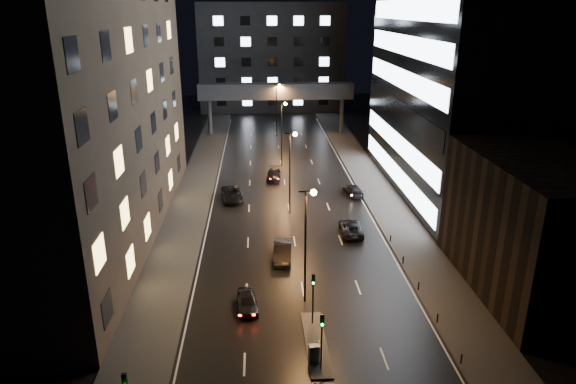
% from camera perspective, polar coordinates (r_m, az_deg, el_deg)
% --- Properties ---
extents(ground, '(160.00, 160.00, 0.00)m').
position_cam_1_polar(ground, '(74.04, -0.39, 1.11)').
color(ground, black).
rests_on(ground, ground).
extents(sidewalk_left, '(5.00, 110.00, 0.15)m').
position_cam_1_polar(sidewalk_left, '(69.76, -10.48, -0.36)').
color(sidewalk_left, '#383533').
rests_on(sidewalk_left, ground).
extents(sidewalk_right, '(5.00, 110.00, 0.15)m').
position_cam_1_polar(sidewalk_right, '(71.09, 9.94, 0.06)').
color(sidewalk_right, '#383533').
rests_on(sidewalk_right, ground).
extents(building_left, '(15.00, 48.00, 40.00)m').
position_cam_1_polar(building_left, '(57.33, -23.35, 14.54)').
color(building_left, '#2D2319').
rests_on(building_left, ground).
extents(building_right_low, '(10.00, 18.00, 12.00)m').
position_cam_1_polar(building_right_low, '(49.01, 25.86, -3.48)').
color(building_right_low, black).
rests_on(building_right_low, ground).
extents(building_right_glass, '(20.00, 36.00, 45.00)m').
position_cam_1_polar(building_right_glass, '(72.05, 21.07, 17.59)').
color(building_right_glass, black).
rests_on(building_right_glass, ground).
extents(building_far, '(34.00, 14.00, 25.00)m').
position_cam_1_polar(building_far, '(128.59, -1.86, 14.77)').
color(building_far, '#333335').
rests_on(building_far, ground).
extents(skybridge, '(30.00, 3.00, 10.00)m').
position_cam_1_polar(skybridge, '(101.29, -1.34, 11.05)').
color(skybridge, '#333335').
rests_on(skybridge, ground).
extents(median_island, '(1.60, 8.00, 0.15)m').
position_cam_1_polar(median_island, '(40.01, 3.13, -16.43)').
color(median_island, '#383533').
rests_on(median_island, ground).
extents(traffic_signal_near, '(0.28, 0.34, 4.40)m').
position_cam_1_polar(traffic_signal_near, '(40.42, 2.81, -10.89)').
color(traffic_signal_near, black).
rests_on(traffic_signal_near, median_island).
extents(traffic_signal_far, '(0.28, 0.34, 4.40)m').
position_cam_1_polar(traffic_signal_far, '(35.83, 3.78, -15.36)').
color(traffic_signal_far, black).
rests_on(traffic_signal_far, median_island).
extents(bollard_row, '(0.12, 25.12, 0.90)m').
position_cam_1_polar(bollard_row, '(45.50, 15.23, -11.72)').
color(bollard_row, black).
rests_on(bollard_row, ground).
extents(streetlight_near, '(1.45, 0.50, 10.15)m').
position_cam_1_polar(streetlight_near, '(41.94, 2.18, -4.44)').
color(streetlight_near, black).
rests_on(streetlight_near, ground).
extents(streetlight_mid_a, '(1.45, 0.50, 10.15)m').
position_cam_1_polar(streetlight_mid_a, '(60.67, 0.36, 3.31)').
color(streetlight_mid_a, black).
rests_on(streetlight_mid_a, ground).
extents(streetlight_mid_b, '(1.45, 0.50, 10.15)m').
position_cam_1_polar(streetlight_mid_b, '(80.02, -0.60, 7.36)').
color(streetlight_mid_b, black).
rests_on(streetlight_mid_b, ground).
extents(streetlight_far, '(1.45, 0.50, 10.15)m').
position_cam_1_polar(streetlight_far, '(99.62, -1.19, 9.83)').
color(streetlight_far, black).
rests_on(streetlight_far, ground).
extents(car_away_a, '(2.04, 4.15, 1.36)m').
position_cam_1_polar(car_away_a, '(43.76, -4.55, -12.01)').
color(car_away_a, black).
rests_on(car_away_a, ground).
extents(car_away_b, '(2.15, 5.15, 1.66)m').
position_cam_1_polar(car_away_b, '(51.40, -0.61, -6.64)').
color(car_away_b, black).
rests_on(car_away_b, ground).
extents(car_away_c, '(3.29, 5.84, 1.54)m').
position_cam_1_polar(car_away_c, '(67.34, -6.24, -0.25)').
color(car_away_c, black).
rests_on(car_away_c, ground).
extents(car_away_d, '(2.44, 5.02, 1.41)m').
position_cam_1_polar(car_away_d, '(75.14, -1.60, 1.95)').
color(car_away_d, black).
rests_on(car_away_d, ground).
extents(car_toward_a, '(2.50, 5.14, 1.41)m').
position_cam_1_polar(car_toward_a, '(57.47, 7.02, -3.96)').
color(car_toward_a, black).
rests_on(car_toward_a, ground).
extents(car_toward_b, '(2.44, 4.88, 1.36)m').
position_cam_1_polar(car_toward_b, '(69.32, 7.26, 0.22)').
color(car_toward_b, black).
rests_on(car_toward_b, ground).
extents(utility_cabinet, '(0.79, 0.55, 1.32)m').
position_cam_1_polar(utility_cabinet, '(37.83, 2.91, -17.47)').
color(utility_cabinet, '#535356').
rests_on(utility_cabinet, median_island).
extents(cone_a, '(0.50, 0.50, 0.55)m').
position_cam_1_polar(cone_a, '(39.78, 3.31, -16.32)').
color(cone_a, orange).
rests_on(cone_a, ground).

